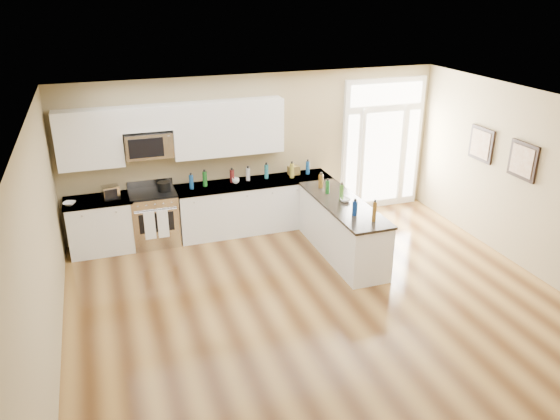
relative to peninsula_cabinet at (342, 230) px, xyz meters
name	(u,v)px	position (x,y,z in m)	size (l,w,h in m)	color
ground	(348,340)	(-0.93, -2.24, -0.43)	(8.00, 8.00, 0.00)	#4B2E15
room_shell	(355,218)	(-0.93, -2.24, 1.27)	(8.00, 8.00, 8.00)	tan
back_cabinet_left	(101,227)	(-3.80, 1.45, 0.00)	(1.10, 0.66, 0.94)	white
back_cabinet_right	(255,207)	(-1.08, 1.45, 0.00)	(2.85, 0.66, 0.94)	white
peninsula_cabinet	(342,230)	(0.00, 0.00, 0.00)	(0.69, 2.32, 0.94)	white
upper_cabinet_left	(89,139)	(-3.81, 1.59, 1.49)	(1.04, 0.33, 0.95)	white
upper_cabinet_right	(228,128)	(-1.50, 1.59, 1.49)	(1.94, 0.33, 0.95)	white
upper_cabinet_short	(146,118)	(-2.88, 1.59, 1.77)	(0.82, 0.33, 0.40)	white
microwave	(149,145)	(-2.88, 1.56, 1.33)	(0.78, 0.41, 0.42)	silver
entry_door	(382,145)	(1.62, 1.71, 0.87)	(1.70, 0.10, 2.60)	white
wall_art_near	(481,144)	(2.54, -0.04, 1.27)	(0.05, 0.58, 0.58)	black
wall_art_far	(523,161)	(2.54, -1.04, 1.27)	(0.05, 0.58, 0.58)	black
kitchen_range	(155,218)	(-2.90, 1.45, 0.04)	(0.78, 0.69, 1.08)	silver
stockpot	(164,186)	(-2.69, 1.46, 0.60)	(0.22, 0.22, 0.17)	black
toaster_oven	(111,192)	(-3.57, 1.40, 0.62)	(0.26, 0.20, 0.22)	silver
cardboard_box	(294,170)	(-0.28, 1.57, 0.59)	(0.20, 0.14, 0.16)	brown
bowl_left	(69,203)	(-4.23, 1.33, 0.53)	(0.19, 0.19, 0.05)	white
bowl_peninsula	(345,200)	(0.04, 0.02, 0.53)	(0.17, 0.17, 0.05)	white
cup_counter	(236,181)	(-1.43, 1.45, 0.56)	(0.13, 0.13, 0.10)	white
counter_bottles	(285,182)	(-0.70, 0.90, 0.63)	(2.41, 2.45, 0.31)	#19591E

